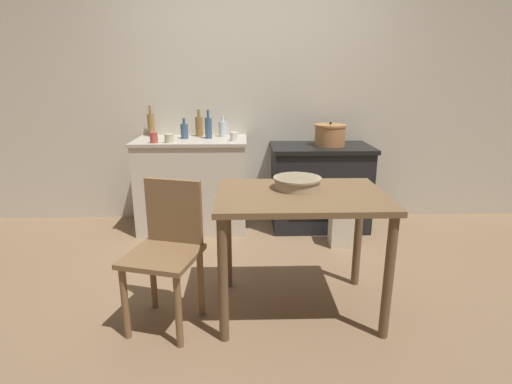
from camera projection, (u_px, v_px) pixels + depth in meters
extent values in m
plane|color=#896B4C|center=(258.00, 289.00, 2.87)|extent=(14.00, 14.00, 0.00)
cube|color=beige|center=(253.00, 96.00, 4.03)|extent=(8.00, 0.07, 2.55)
cube|color=beige|center=(193.00, 186.00, 3.94)|extent=(1.03, 0.59, 0.86)
cube|color=#B6AD9C|center=(191.00, 141.00, 3.81)|extent=(1.06, 0.62, 0.03)
cube|color=black|center=(319.00, 188.00, 3.98)|extent=(0.93, 0.58, 0.78)
cube|color=black|center=(321.00, 148.00, 3.87)|extent=(0.97, 0.62, 0.04)
cube|color=black|center=(325.00, 202.00, 3.71)|extent=(0.65, 0.01, 0.33)
cube|color=brown|center=(301.00, 196.00, 2.41)|extent=(1.02, 0.72, 0.03)
cylinder|color=brown|center=(223.00, 281.00, 2.21)|extent=(0.06, 0.06, 0.75)
cylinder|color=brown|center=(388.00, 279.00, 2.24)|extent=(0.06, 0.06, 0.75)
cylinder|color=brown|center=(228.00, 237.00, 2.81)|extent=(0.06, 0.06, 0.75)
cylinder|color=brown|center=(358.00, 236.00, 2.84)|extent=(0.06, 0.06, 0.75)
cube|color=olive|center=(162.00, 256.00, 2.32)|extent=(0.49, 0.49, 0.03)
cube|color=olive|center=(174.00, 211.00, 2.43)|extent=(0.35, 0.13, 0.40)
cylinder|color=olive|center=(125.00, 303.00, 2.27)|extent=(0.04, 0.04, 0.45)
cylinder|color=olive|center=(178.00, 311.00, 2.20)|extent=(0.04, 0.04, 0.45)
cylinder|color=olive|center=(153.00, 276.00, 2.58)|extent=(0.04, 0.04, 0.45)
cylinder|color=olive|center=(201.00, 283.00, 2.50)|extent=(0.04, 0.04, 0.45)
cube|color=beige|center=(344.00, 225.00, 3.56)|extent=(0.25, 0.17, 0.39)
cylinder|color=#B77A47|center=(330.00, 136.00, 3.83)|extent=(0.29, 0.29, 0.18)
cylinder|color=#B77A47|center=(330.00, 125.00, 3.81)|extent=(0.30, 0.30, 0.02)
sphere|color=black|center=(331.00, 123.00, 3.80)|extent=(0.02, 0.02, 0.02)
cylinder|color=tan|center=(297.00, 183.00, 2.50)|extent=(0.28, 0.28, 0.07)
cylinder|color=tan|center=(297.00, 178.00, 2.49)|extent=(0.30, 0.30, 0.01)
cylinder|color=#3D5675|center=(184.00, 131.00, 3.82)|extent=(0.07, 0.07, 0.14)
cylinder|color=#3D5675|center=(184.00, 121.00, 3.80)|extent=(0.03, 0.03, 0.05)
cylinder|color=silver|center=(223.00, 129.00, 3.95)|extent=(0.08, 0.08, 0.15)
cylinder|color=silver|center=(223.00, 118.00, 3.92)|extent=(0.03, 0.03, 0.06)
cylinder|color=olive|center=(199.00, 127.00, 3.96)|extent=(0.08, 0.08, 0.19)
cylinder|color=olive|center=(199.00, 113.00, 3.92)|extent=(0.03, 0.03, 0.07)
cylinder|color=#3D5675|center=(208.00, 128.00, 3.82)|extent=(0.07, 0.07, 0.19)
cylinder|color=#3D5675|center=(208.00, 114.00, 3.78)|extent=(0.03, 0.03, 0.08)
cylinder|color=olive|center=(151.00, 125.00, 3.97)|extent=(0.07, 0.07, 0.22)
cylinder|color=olive|center=(150.00, 110.00, 3.93)|extent=(0.02, 0.02, 0.08)
cylinder|color=beige|center=(169.00, 138.00, 3.59)|extent=(0.08, 0.08, 0.08)
cylinder|color=#B74C42|center=(154.00, 138.00, 3.58)|extent=(0.07, 0.07, 0.10)
cylinder|color=silver|center=(234.00, 137.00, 3.70)|extent=(0.07, 0.07, 0.08)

